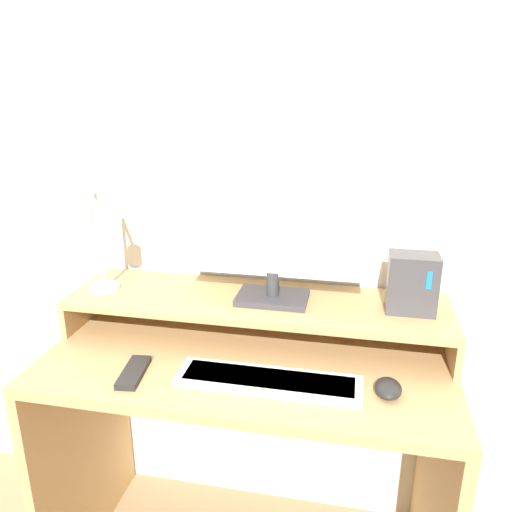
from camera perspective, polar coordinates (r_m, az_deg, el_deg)
name	(u,v)px	position (r m, az deg, el deg)	size (l,w,h in m)	color
wall_back	(269,159)	(1.53, 1.49, 11.04)	(6.00, 0.05, 2.50)	beige
desk	(248,425)	(1.52, -0.97, -18.75)	(1.10, 0.56, 0.76)	tan
monitor_shelf	(257,304)	(1.46, 0.06, -5.48)	(1.10, 0.30, 0.11)	tan
monitor	(273,237)	(1.38, 1.99, 2.22)	(0.52, 0.14, 0.35)	#38383D
desk_lamp	(94,242)	(1.47, -18.06, 1.53)	(0.11, 0.21, 0.31)	silver
router_dock	(412,283)	(1.41, 17.41, -2.98)	(0.13, 0.09, 0.16)	#3D3D42
keyboard	(268,381)	(1.27, 1.43, -14.05)	(0.46, 0.11, 0.02)	white
mouse	(388,388)	(1.27, 14.87, -14.40)	(0.06, 0.09, 0.03)	black
remote_control	(134,372)	(1.34, -13.82, -12.78)	(0.07, 0.15, 0.02)	black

